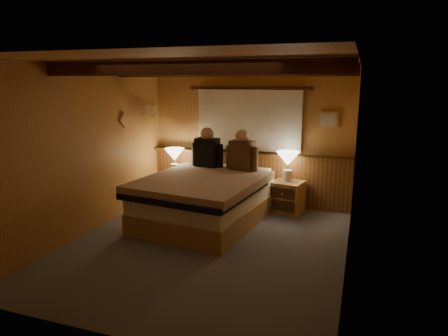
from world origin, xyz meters
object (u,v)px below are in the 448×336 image
at_px(lamp_right, 288,160).
at_px(duffel_bag, 177,210).
at_px(person_right, 242,154).
at_px(bed, 205,199).
at_px(nightstand_right, 288,197).
at_px(nightstand_left, 177,188).
at_px(lamp_left, 175,156).
at_px(person_left, 207,150).

height_order(lamp_right, duffel_bag, lamp_right).
relative_size(lamp_right, duffel_bag, 0.97).
bearing_deg(person_right, bed, -109.86).
distance_m(nightstand_right, lamp_right, 0.62).
bearing_deg(nightstand_left, duffel_bag, -52.63).
bearing_deg(lamp_left, duffel_bag, -62.96).
xyz_separation_m(bed, person_left, (-0.24, 0.73, 0.63)).
distance_m(nightstand_right, person_right, 1.07).
relative_size(lamp_right, person_left, 0.72).
relative_size(bed, nightstand_right, 4.15).
distance_m(bed, nightstand_right, 1.46).
distance_m(person_left, duffel_bag, 1.17).
xyz_separation_m(nightstand_right, duffel_bag, (-1.60, -0.95, -0.11)).
height_order(bed, lamp_right, lamp_right).
xyz_separation_m(lamp_right, person_right, (-0.71, -0.29, 0.12)).
bearing_deg(duffel_bag, nightstand_right, 21.90).
height_order(nightstand_right, lamp_right, lamp_right).
bearing_deg(lamp_right, duffel_bag, -148.25).
bearing_deg(person_right, nightstand_right, 31.45).
relative_size(bed, lamp_right, 4.61).
distance_m(bed, lamp_left, 1.31).
height_order(nightstand_right, lamp_left, lamp_left).
distance_m(bed, nightstand_left, 1.21).
distance_m(nightstand_left, duffel_bag, 0.94).
height_order(bed, nightstand_left, bed).
bearing_deg(bed, person_right, 65.62).
xyz_separation_m(person_right, duffel_bag, (-0.87, -0.69, -0.86)).
bearing_deg(bed, nightstand_right, 46.18).
relative_size(nightstand_left, lamp_right, 1.12).
bearing_deg(bed, lamp_left, 144.67).
bearing_deg(person_right, nightstand_left, -175.93).
xyz_separation_m(lamp_left, lamp_right, (2.01, 0.13, 0.03)).
bearing_deg(person_left, lamp_left, 176.52).
bearing_deg(nightstand_right, duffel_bag, -137.22).
height_order(nightstand_right, person_right, person_right).
height_order(bed, person_right, person_right).
distance_m(bed, lamp_right, 1.54).
distance_m(nightstand_left, lamp_left, 0.59).
height_order(lamp_left, duffel_bag, lamp_left).
height_order(person_left, person_right, person_left).
height_order(lamp_left, person_left, person_left).
xyz_separation_m(person_left, person_right, (0.64, -0.08, -0.00)).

